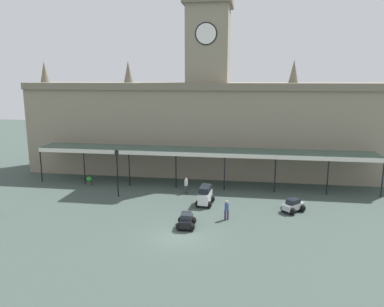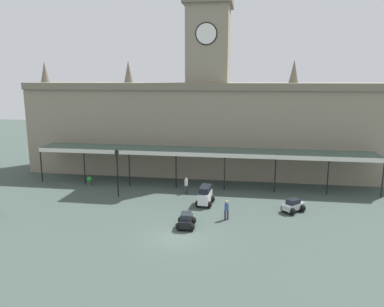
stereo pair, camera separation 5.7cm
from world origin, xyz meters
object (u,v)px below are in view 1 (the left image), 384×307
Objects in this scene: car_white_van at (205,196)px; pedestrian_crossing_forecourt at (227,209)px; victorian_lamppost at (117,167)px; planter_by_canopy at (89,181)px; pedestrian_beside_cars at (186,185)px; car_silver_sedan at (293,206)px; car_black_sedan at (186,221)px.

car_white_van is 4.10m from pedestrian_crossing_forecourt.
pedestrian_crossing_forecourt is 0.35× the size of victorian_lamppost.
car_white_van is at bearing -18.25° from planter_by_canopy.
car_white_van is at bearing -6.91° from victorian_lamppost.
planter_by_canopy is at bearing 161.75° from car_white_van.
pedestrian_beside_cars is at bearing -6.78° from planter_by_canopy.
car_silver_sedan is at bearing -6.12° from victorian_lamppost.
car_black_sedan is (-8.75, -4.84, 0.00)m from car_silver_sedan.
car_silver_sedan is 0.46× the size of victorian_lamppost.
car_silver_sedan is at bearing -20.48° from pedestrian_beside_cars.
pedestrian_beside_cars is at bearing 126.88° from car_white_van.
car_silver_sedan is 0.90× the size of car_white_van.
pedestrian_crossing_forecourt is 17.47m from planter_by_canopy.
pedestrian_crossing_forecourt is at bearing -57.45° from car_white_van.
car_black_sedan reaches higher than planter_by_canopy.
planter_by_canopy is (-12.54, 9.98, -0.01)m from car_black_sedan.
victorian_lamppost is (-16.76, 1.80, 2.50)m from car_silver_sedan.
car_black_sedan is 16.03m from planter_by_canopy.
victorian_lamppost is at bearing 157.73° from pedestrian_crossing_forecourt.
car_silver_sedan is at bearing 28.96° from car_black_sedan.
victorian_lamppost is (-8.01, 6.64, 2.50)m from car_black_sedan.
victorian_lamppost is at bearing -36.37° from planter_by_canopy.
car_white_van is 14.10m from planter_by_canopy.
car_silver_sedan is at bearing 25.58° from pedestrian_crossing_forecourt.
car_silver_sedan reaches higher than planter_by_canopy.
car_white_van is at bearing 81.39° from car_black_sedan.
pedestrian_crossing_forecourt is at bearing -55.34° from pedestrian_beside_cars.
car_silver_sedan is at bearing -5.22° from car_white_van.
car_silver_sedan is at bearing -13.56° from planter_by_canopy.
car_silver_sedan is 1.33× the size of pedestrian_crossing_forecourt.
victorian_lamppost is (-11.05, 4.53, 2.09)m from pedestrian_crossing_forecourt.
car_black_sedan is 2.19× the size of planter_by_canopy.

